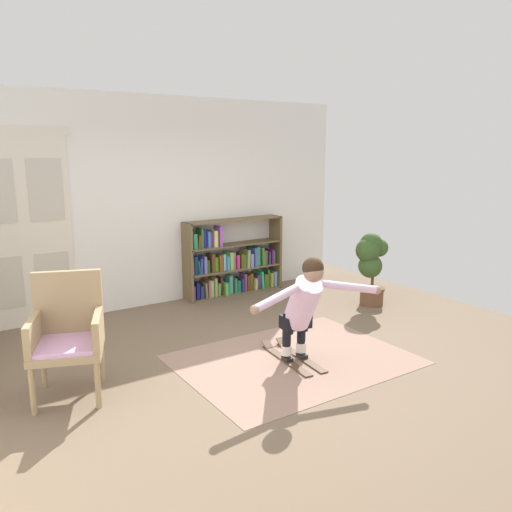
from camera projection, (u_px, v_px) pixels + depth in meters
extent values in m
plane|color=brown|center=(264.00, 362.00, 5.33)|extent=(7.20, 7.20, 0.00)
cube|color=silver|center=(160.00, 202.00, 7.16)|extent=(6.00, 0.10, 2.90)
cube|color=beige|center=(0.00, 235.00, 6.05)|extent=(0.55, 0.04, 2.35)
cube|color=beige|center=(6.00, 283.00, 6.16)|extent=(0.41, 0.01, 0.64)
cube|color=beige|center=(49.00, 231.00, 6.35)|extent=(0.55, 0.04, 2.35)
cube|color=beige|center=(46.00, 190.00, 6.23)|extent=(0.41, 0.01, 0.76)
cube|color=beige|center=(53.00, 277.00, 6.46)|extent=(0.41, 0.01, 0.64)
cube|color=beige|center=(15.00, 130.00, 5.95)|extent=(1.22, 0.04, 0.10)
cube|color=#947362|center=(294.00, 359.00, 5.38)|extent=(2.36, 1.78, 0.01)
cube|color=brown|center=(188.00, 263.00, 7.33)|extent=(0.04, 0.30, 1.15)
cube|color=brown|center=(276.00, 251.00, 8.17)|extent=(0.04, 0.30, 1.15)
cube|color=brown|center=(234.00, 292.00, 7.87)|extent=(1.56, 0.30, 0.02)
cube|color=brown|center=(234.00, 269.00, 7.79)|extent=(1.56, 0.30, 0.02)
cube|color=brown|center=(234.00, 244.00, 7.71)|extent=(1.56, 0.30, 0.02)
cube|color=brown|center=(234.00, 220.00, 7.64)|extent=(1.56, 0.30, 0.02)
cube|color=#6E276D|center=(191.00, 293.00, 7.44)|extent=(0.05, 0.19, 0.21)
cube|color=navy|center=(195.00, 290.00, 7.50)|extent=(0.05, 0.21, 0.25)
cube|color=navy|center=(200.00, 291.00, 7.54)|extent=(0.06, 0.18, 0.19)
cube|color=olive|center=(203.00, 290.00, 7.56)|extent=(0.04, 0.23, 0.23)
cube|color=#A4625C|center=(207.00, 288.00, 7.58)|extent=(0.04, 0.23, 0.27)
cube|color=#93D87E|center=(210.00, 288.00, 7.61)|extent=(0.05, 0.16, 0.25)
cube|color=#A29655|center=(213.00, 286.00, 7.64)|extent=(0.04, 0.20, 0.28)
cube|color=#529A50|center=(216.00, 289.00, 7.69)|extent=(0.05, 0.22, 0.19)
cube|color=#512D1C|center=(220.00, 285.00, 7.72)|extent=(0.03, 0.16, 0.27)
cube|color=#73BC42|center=(223.00, 288.00, 7.72)|extent=(0.04, 0.24, 0.19)
cube|color=teal|center=(226.00, 287.00, 7.77)|extent=(0.03, 0.19, 0.18)
cube|color=#4FB09A|center=(229.00, 284.00, 7.81)|extent=(0.05, 0.15, 0.28)
cube|color=#3A7446|center=(233.00, 285.00, 7.83)|extent=(0.04, 0.18, 0.23)
cube|color=#137869|center=(237.00, 286.00, 7.86)|extent=(0.05, 0.16, 0.18)
cube|color=#432A57|center=(240.00, 284.00, 7.90)|extent=(0.03, 0.22, 0.21)
cube|color=#804A9A|center=(243.00, 282.00, 7.92)|extent=(0.03, 0.18, 0.28)
cube|color=#513712|center=(246.00, 282.00, 7.96)|extent=(0.06, 0.20, 0.25)
cube|color=brown|center=(249.00, 281.00, 8.01)|extent=(0.07, 0.16, 0.26)
cube|color=#ACBA74|center=(253.00, 283.00, 8.03)|extent=(0.05, 0.24, 0.18)
cube|color=#502F67|center=(257.00, 281.00, 8.05)|extent=(0.06, 0.15, 0.23)
cube|color=#21C170|center=(259.00, 279.00, 8.09)|extent=(0.06, 0.22, 0.28)
cube|color=#52521F|center=(262.00, 280.00, 8.12)|extent=(0.04, 0.23, 0.23)
cube|color=#46701F|center=(265.00, 280.00, 8.14)|extent=(0.06, 0.17, 0.21)
cube|color=#42702C|center=(266.00, 278.00, 8.17)|extent=(0.03, 0.15, 0.28)
cube|color=#A5973D|center=(269.00, 279.00, 8.19)|extent=(0.05, 0.17, 0.22)
cube|color=#699ED1|center=(272.00, 278.00, 8.24)|extent=(0.05, 0.22, 0.24)
cube|color=brown|center=(190.00, 268.00, 7.38)|extent=(0.03, 0.24, 0.19)
cube|color=navy|center=(194.00, 265.00, 7.39)|extent=(0.06, 0.16, 0.27)
cube|color=#185938|center=(197.00, 267.00, 7.44)|extent=(0.04, 0.21, 0.20)
cube|color=#3737AE|center=(200.00, 266.00, 7.43)|extent=(0.03, 0.16, 0.23)
cube|color=#646AAC|center=(203.00, 264.00, 7.47)|extent=(0.04, 0.21, 0.25)
cube|color=#2A4F18|center=(206.00, 266.00, 7.52)|extent=(0.05, 0.20, 0.19)
cube|color=#4F331A|center=(211.00, 263.00, 7.54)|extent=(0.06, 0.18, 0.28)
cube|color=#419A1B|center=(214.00, 264.00, 7.59)|extent=(0.06, 0.16, 0.22)
cube|color=brown|center=(218.00, 262.00, 7.61)|extent=(0.05, 0.19, 0.24)
cube|color=#7BCECD|center=(222.00, 262.00, 7.67)|extent=(0.05, 0.18, 0.24)
cube|color=#5492CB|center=(225.00, 262.00, 7.69)|extent=(0.03, 0.24, 0.22)
cube|color=#72C356|center=(228.00, 260.00, 7.71)|extent=(0.05, 0.22, 0.27)
cube|color=#945F6A|center=(232.00, 260.00, 7.76)|extent=(0.04, 0.18, 0.26)
cube|color=#D82B92|center=(235.00, 261.00, 7.80)|extent=(0.05, 0.20, 0.21)
cube|color=#496010|center=(240.00, 260.00, 7.80)|extent=(0.03, 0.16, 0.23)
cube|color=#4A6130|center=(242.00, 260.00, 7.85)|extent=(0.04, 0.19, 0.21)
cube|color=#88995B|center=(245.00, 258.00, 7.86)|extent=(0.05, 0.24, 0.28)
cube|color=#737BBD|center=(248.00, 260.00, 7.89)|extent=(0.05, 0.24, 0.21)
cube|color=#3A60AE|center=(253.00, 256.00, 7.93)|extent=(0.05, 0.23, 0.29)
cube|color=#3F8A65|center=(255.00, 255.00, 7.98)|extent=(0.06, 0.22, 0.30)
cube|color=#317932|center=(260.00, 256.00, 8.00)|extent=(0.06, 0.20, 0.28)
cube|color=brown|center=(262.00, 257.00, 8.05)|extent=(0.06, 0.21, 0.23)
cube|color=navy|center=(266.00, 257.00, 8.09)|extent=(0.03, 0.24, 0.20)
cube|color=#6B1480|center=(269.00, 256.00, 8.11)|extent=(0.03, 0.23, 0.23)
cube|color=#21732A|center=(271.00, 256.00, 8.14)|extent=(0.04, 0.19, 0.21)
cube|color=#4F72C5|center=(189.00, 242.00, 7.28)|extent=(0.03, 0.15, 0.19)
cube|color=#29855B|center=(192.00, 241.00, 7.33)|extent=(0.07, 0.22, 0.23)
cube|color=#4E3C19|center=(197.00, 241.00, 7.36)|extent=(0.06, 0.23, 0.20)
cube|color=#2C6E2C|center=(200.00, 238.00, 7.36)|extent=(0.03, 0.17, 0.29)
cube|color=navy|center=(203.00, 238.00, 7.41)|extent=(0.05, 0.16, 0.27)
cube|color=#397ED8|center=(207.00, 239.00, 7.43)|extent=(0.03, 0.17, 0.24)
cube|color=purple|center=(209.00, 239.00, 7.47)|extent=(0.04, 0.16, 0.21)
cube|color=#C7D267|center=(213.00, 238.00, 7.50)|extent=(0.06, 0.22, 0.24)
cube|color=#9E4DCA|center=(218.00, 236.00, 7.52)|extent=(0.04, 0.20, 0.30)
cylinder|color=tan|center=(33.00, 391.00, 4.23)|extent=(0.06, 0.06, 0.42)
cylinder|color=tan|center=(98.00, 385.00, 4.35)|extent=(0.06, 0.06, 0.42)
cylinder|color=tan|center=(44.00, 366.00, 4.73)|extent=(0.06, 0.06, 0.42)
cylinder|color=tan|center=(102.00, 361.00, 4.84)|extent=(0.06, 0.06, 0.42)
cube|color=tan|center=(67.00, 350.00, 4.49)|extent=(0.77, 0.77, 0.06)
cube|color=#D7A1D5|center=(67.00, 344.00, 4.48)|extent=(0.70, 0.70, 0.04)
cube|color=tan|center=(68.00, 303.00, 4.68)|extent=(0.58, 0.27, 0.60)
cube|color=tan|center=(33.00, 334.00, 4.40)|extent=(0.25, 0.55, 0.28)
cube|color=tan|center=(98.00, 329.00, 4.51)|extent=(0.25, 0.55, 0.28)
cylinder|color=brown|center=(372.00, 296.00, 7.26)|extent=(0.33, 0.33, 0.25)
cylinder|color=brown|center=(372.00, 289.00, 7.24)|extent=(0.35, 0.35, 0.04)
cylinder|color=#4C3823|center=(373.00, 275.00, 7.20)|extent=(0.04, 0.04, 0.36)
sphere|color=#324E23|center=(371.00, 244.00, 7.15)|extent=(0.32, 0.32, 0.32)
sphere|color=#324E23|center=(368.00, 250.00, 7.12)|extent=(0.34, 0.34, 0.34)
sphere|color=#324E23|center=(366.00, 249.00, 7.17)|extent=(0.22, 0.22, 0.22)
sphere|color=#324E23|center=(370.00, 266.00, 7.17)|extent=(0.33, 0.33, 0.33)
sphere|color=#324E23|center=(379.00, 248.00, 7.19)|extent=(0.26, 0.26, 0.26)
cube|color=brown|center=(286.00, 360.00, 5.34)|extent=(0.18, 0.88, 0.01)
cube|color=brown|center=(267.00, 344.00, 5.69)|extent=(0.10, 0.12, 0.06)
cube|color=black|center=(287.00, 359.00, 5.32)|extent=(0.09, 0.13, 0.04)
cube|color=brown|center=(301.00, 357.00, 5.42)|extent=(0.18, 0.88, 0.01)
cube|color=brown|center=(281.00, 342.00, 5.77)|extent=(0.10, 0.12, 0.06)
cube|color=black|center=(302.00, 355.00, 5.40)|extent=(0.09, 0.13, 0.04)
cylinder|color=white|center=(286.00, 350.00, 5.31)|extent=(0.12, 0.12, 0.10)
cylinder|color=black|center=(287.00, 332.00, 5.27)|extent=(0.10, 0.10, 0.30)
cylinder|color=black|center=(288.00, 323.00, 5.23)|extent=(0.12, 0.12, 0.22)
cylinder|color=white|center=(301.00, 347.00, 5.40)|extent=(0.12, 0.12, 0.10)
cylinder|color=black|center=(301.00, 329.00, 5.35)|extent=(0.10, 0.10, 0.30)
cylinder|color=black|center=(303.00, 320.00, 5.31)|extent=(0.12, 0.12, 0.22)
cube|color=black|center=(296.00, 321.00, 5.27)|extent=(0.32, 0.21, 0.14)
cylinder|color=silver|center=(302.00, 303.00, 5.11)|extent=(0.33, 0.52, 0.59)
sphere|color=#A17861|center=(313.00, 272.00, 4.88)|extent=(0.22, 0.22, 0.20)
sphere|color=#382619|center=(313.00, 268.00, 4.88)|extent=(0.23, 0.23, 0.21)
cylinder|color=silver|center=(276.00, 298.00, 4.71)|extent=(0.59, 0.20, 0.17)
sphere|color=#A17861|center=(255.00, 310.00, 4.52)|extent=(0.10, 0.10, 0.09)
cylinder|color=silver|center=(350.00, 287.00, 5.09)|extent=(0.57, 0.31, 0.17)
sphere|color=#A17861|center=(377.00, 290.00, 5.15)|extent=(0.10, 0.10, 0.09)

